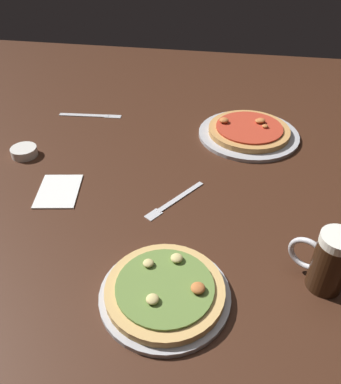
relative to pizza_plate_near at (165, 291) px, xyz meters
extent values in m
cube|color=#3D2114|center=(-0.04, 0.32, -0.03)|extent=(2.40, 2.40, 0.03)
cylinder|color=#B2B2B7|center=(0.00, 0.00, -0.01)|extent=(0.27, 0.27, 0.01)
cylinder|color=tan|center=(0.00, 0.00, 0.00)|extent=(0.24, 0.24, 0.02)
cylinder|color=olive|center=(0.00, 0.00, 0.02)|extent=(0.20, 0.20, 0.01)
ellipsoid|color=#DBC67A|center=(-0.02, -0.04, 0.03)|extent=(0.03, 0.03, 0.01)
ellipsoid|color=#DBC67A|center=(0.01, 0.07, 0.03)|extent=(0.03, 0.03, 0.01)
ellipsoid|color=#C67038|center=(0.07, 0.00, 0.03)|extent=(0.03, 0.03, 0.01)
ellipsoid|color=#DBC67A|center=(-0.04, 0.05, 0.02)|extent=(0.02, 0.02, 0.01)
cylinder|color=#B2B2B7|center=(0.16, 0.69, -0.01)|extent=(0.33, 0.33, 0.01)
cylinder|color=tan|center=(0.16, 0.69, 0.00)|extent=(0.27, 0.27, 0.02)
cylinder|color=#B73823|center=(0.16, 0.69, 0.02)|extent=(0.22, 0.22, 0.01)
ellipsoid|color=#C67038|center=(0.19, 0.72, 0.03)|extent=(0.03, 0.03, 0.01)
ellipsoid|color=#C67038|center=(0.07, 0.70, 0.03)|extent=(0.03, 0.03, 0.02)
ellipsoid|color=#C67038|center=(0.21, 0.69, 0.02)|extent=(0.02, 0.02, 0.01)
ellipsoid|color=#C67038|center=(0.19, 0.72, 0.03)|extent=(0.03, 0.03, 0.01)
cylinder|color=black|center=(0.32, 0.09, 0.04)|extent=(0.07, 0.07, 0.12)
cylinder|color=white|center=(0.32, 0.09, 0.11)|extent=(0.07, 0.07, 0.02)
torus|color=silver|center=(0.28, 0.11, 0.04)|extent=(0.08, 0.05, 0.08)
cylinder|color=silver|center=(-0.53, 0.45, 0.00)|extent=(0.08, 0.08, 0.03)
cube|color=white|center=(-0.35, 0.29, -0.01)|extent=(0.13, 0.17, 0.01)
cube|color=silver|center=(-0.02, 0.33, -0.01)|extent=(0.11, 0.15, 0.01)
cube|color=silver|center=(-0.07, 0.24, -0.01)|extent=(0.05, 0.05, 0.00)
cube|color=silver|center=(-0.44, 0.74, -0.01)|extent=(0.18, 0.03, 0.01)
cube|color=silver|center=(-0.33, 0.75, -0.01)|extent=(0.06, 0.03, 0.00)
camera|label=1|loc=(0.10, -0.49, 0.64)|focal=36.72mm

